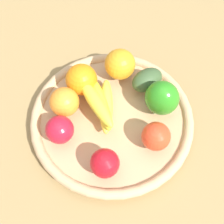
{
  "coord_description": "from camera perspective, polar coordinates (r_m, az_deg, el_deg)",
  "views": [
    {
      "loc": [
        -0.37,
        -0.1,
        0.73
      ],
      "look_at": [
        0.0,
        0.0,
        0.06
      ],
      "focal_mm": 51.0,
      "sensor_mm": 36.0,
      "label": 1
    }
  ],
  "objects": [
    {
      "name": "apple_2",
      "position": [
        0.74,
        7.89,
        -4.34
      ],
      "size": [
        0.09,
        0.09,
        0.07
      ],
      "primitive_type": "sphere",
      "rotation": [
        0.0,
        0.0,
        2.15
      ],
      "color": "red",
      "rests_on": "basket"
    },
    {
      "name": "avocado",
      "position": [
        0.82,
        6.32,
        5.73
      ],
      "size": [
        0.1,
        0.1,
        0.06
      ],
      "primitive_type": "ellipsoid",
      "rotation": [
        0.0,
        0.0,
        5.54
      ],
      "color": "#36502B",
      "rests_on": "basket"
    },
    {
      "name": "orange_1",
      "position": [
        0.78,
        -8.53,
        1.79
      ],
      "size": [
        0.1,
        0.1,
        0.07
      ],
      "primitive_type": "sphere",
      "rotation": [
        0.0,
        0.0,
        5.72
      ],
      "color": "orange",
      "rests_on": "basket"
    },
    {
      "name": "orange_0",
      "position": [
        0.83,
        1.44,
        8.56
      ],
      "size": [
        0.09,
        0.09,
        0.08
      ],
      "primitive_type": "sphere",
      "rotation": [
        0.0,
        0.0,
        1.7
      ],
      "color": "orange",
      "rests_on": "basket"
    },
    {
      "name": "banana_bunch",
      "position": [
        0.77,
        -1.99,
        1.54
      ],
      "size": [
        0.16,
        0.13,
        0.06
      ],
      "color": "yellow",
      "rests_on": "basket"
    },
    {
      "name": "orange_2",
      "position": [
        0.81,
        -5.5,
        5.82
      ],
      "size": [
        0.11,
        0.11,
        0.08
      ],
      "primitive_type": "sphere",
      "rotation": [
        0.0,
        0.0,
        3.98
      ],
      "color": "orange",
      "rests_on": "basket"
    },
    {
      "name": "basket",
      "position": [
        0.81,
        0.0,
        -1.34
      ],
      "size": [
        0.41,
        0.41,
        0.04
      ],
      "color": "tan",
      "rests_on": "ground_plane"
    },
    {
      "name": "apple_0",
      "position": [
        0.75,
        -9.37,
        -3.16
      ],
      "size": [
        0.08,
        0.08,
        0.07
      ],
      "primitive_type": "sphere",
      "rotation": [
        0.0,
        0.0,
        4.43
      ],
      "color": "red",
      "rests_on": "basket"
    },
    {
      "name": "apple_1",
      "position": [
        0.71,
        -1.29,
        -9.17
      ],
      "size": [
        0.08,
        0.08,
        0.07
      ],
      "primitive_type": "sphere",
      "rotation": [
        0.0,
        0.0,
        4.88
      ],
      "color": "red",
      "rests_on": "basket"
    },
    {
      "name": "ground_plane",
      "position": [
        0.83,
        0.0,
        -1.97
      ],
      "size": [
        2.4,
        2.4,
        0.0
      ],
      "primitive_type": "plane",
      "color": "olive",
      "rests_on": "ground"
    },
    {
      "name": "bell_pepper",
      "position": [
        0.77,
        8.95,
        2.48
      ],
      "size": [
        0.09,
        0.09,
        0.1
      ],
      "primitive_type": "ellipsoid",
      "rotation": [
        0.0,
        0.0,
        4.56
      ],
      "color": "#29831B",
      "rests_on": "basket"
    }
  ]
}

